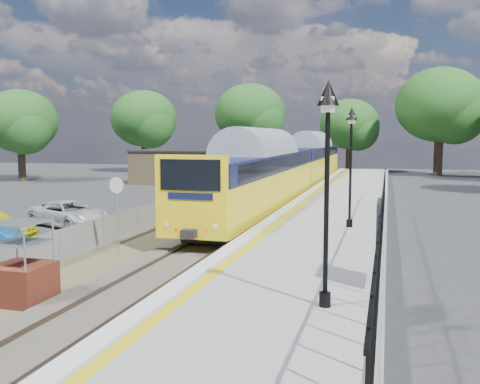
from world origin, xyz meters
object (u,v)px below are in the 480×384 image
at_px(brick_plinth, 21,264).
at_px(speed_sign, 117,203).
at_px(victorian_lamp_south, 328,141).
at_px(car_white, 69,214).
at_px(train, 292,165).
at_px(victorian_lamp_north, 351,139).

bearing_deg(brick_plinth, speed_sign, 92.09).
height_order(victorian_lamp_south, speed_sign, victorian_lamp_south).
distance_m(victorian_lamp_south, car_white, 18.46).
relative_size(train, brick_plinth, 18.34).
relative_size(victorian_lamp_north, brick_plinth, 2.07).
bearing_deg(victorian_lamp_south, brick_plinth, 173.82).
bearing_deg(victorian_lamp_north, car_white, 172.42).
height_order(train, brick_plinth, train).
bearing_deg(speed_sign, train, 91.43).
height_order(victorian_lamp_south, brick_plinth, victorian_lamp_south).
relative_size(victorian_lamp_south, train, 0.11).
height_order(brick_plinth, car_white, brick_plinth).
relative_size(victorian_lamp_south, speed_sign, 1.57).
xyz_separation_m(brick_plinth, speed_sign, (-0.20, 5.56, 0.94)).
height_order(victorian_lamp_south, car_white, victorian_lamp_south).
xyz_separation_m(victorian_lamp_north, car_white, (-13.52, 1.80, -3.67)).
height_order(victorian_lamp_south, victorian_lamp_north, same).
height_order(victorian_lamp_north, car_white, victorian_lamp_north).
xyz_separation_m(train, car_white, (-8.22, -15.44, -1.71)).
relative_size(victorian_lamp_north, speed_sign, 1.57).
bearing_deg(victorian_lamp_south, speed_sign, 141.93).
xyz_separation_m(train, brick_plinth, (-2.50, -26.37, -1.27)).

